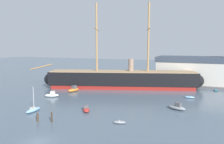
{
  "coord_description": "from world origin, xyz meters",
  "views": [
    {
      "loc": [
        22.91,
        -25.81,
        14.95
      ],
      "look_at": [
        -1.79,
        35.1,
        6.96
      ],
      "focal_mm": 35.2,
      "sensor_mm": 36.0,
      "label": 1
    }
  ],
  "objects_px": {
    "motorboat_alongside_bow": "(74,89)",
    "motorboat_distant_centre": "(143,79)",
    "motorboat_near_centre": "(86,109)",
    "dinghy_alongside_stern": "(190,97)",
    "sailboat_foreground_left": "(33,110)",
    "dinghy_foreground_right": "(120,122)",
    "dinghy_far_right": "(216,90)",
    "dockside_warehouse_right": "(222,72)",
    "motorboat_mid_left": "(52,95)",
    "tall_ship": "(122,79)",
    "mooring_piling_left_pair": "(38,117)",
    "motorboat_mid_right": "(177,107)",
    "mooring_piling_nearest": "(52,117)"
  },
  "relations": [
    {
      "from": "motorboat_alongside_bow",
      "to": "motorboat_distant_centre",
      "type": "distance_m",
      "value": 34.72
    },
    {
      "from": "motorboat_near_centre",
      "to": "dinghy_alongside_stern",
      "type": "relative_size",
      "value": 1.39
    },
    {
      "from": "sailboat_foreground_left",
      "to": "dinghy_foreground_right",
      "type": "bearing_deg",
      "value": 0.57
    },
    {
      "from": "motorboat_distant_centre",
      "to": "dinghy_foreground_right",
      "type": "bearing_deg",
      "value": -80.89
    },
    {
      "from": "dinghy_far_right",
      "to": "dinghy_alongside_stern",
      "type": "bearing_deg",
      "value": -118.35
    },
    {
      "from": "dinghy_foreground_right",
      "to": "dockside_warehouse_right",
      "type": "distance_m",
      "value": 55.58
    },
    {
      "from": "dinghy_foreground_right",
      "to": "motorboat_near_centre",
      "type": "bearing_deg",
      "value": 155.01
    },
    {
      "from": "dinghy_foreground_right",
      "to": "dinghy_alongside_stern",
      "type": "relative_size",
      "value": 0.98
    },
    {
      "from": "dinghy_foreground_right",
      "to": "sailboat_foreground_left",
      "type": "bearing_deg",
      "value": -179.43
    },
    {
      "from": "motorboat_alongside_bow",
      "to": "dockside_warehouse_right",
      "type": "distance_m",
      "value": 54.01
    },
    {
      "from": "dockside_warehouse_right",
      "to": "sailboat_foreground_left",
      "type": "bearing_deg",
      "value": -129.32
    },
    {
      "from": "motorboat_mid_left",
      "to": "dockside_warehouse_right",
      "type": "bearing_deg",
      "value": 38.77
    },
    {
      "from": "dinghy_alongside_stern",
      "to": "motorboat_alongside_bow",
      "type": "bearing_deg",
      "value": -172.83
    },
    {
      "from": "sailboat_foreground_left",
      "to": "motorboat_distant_centre",
      "type": "xyz_separation_m",
      "value": [
        12.21,
        53.4,
        0.02
      ]
    },
    {
      "from": "motorboat_mid_left",
      "to": "tall_ship",
      "type": "bearing_deg",
      "value": 54.52
    },
    {
      "from": "tall_ship",
      "to": "mooring_piling_left_pair",
      "type": "distance_m",
      "value": 38.84
    },
    {
      "from": "mooring_piling_left_pair",
      "to": "motorboat_mid_right",
      "type": "bearing_deg",
      "value": 37.01
    },
    {
      "from": "sailboat_foreground_left",
      "to": "motorboat_mid_left",
      "type": "relative_size",
      "value": 1.33
    },
    {
      "from": "dinghy_foreground_right",
      "to": "mooring_piling_nearest",
      "type": "height_order",
      "value": "mooring_piling_nearest"
    },
    {
      "from": "motorboat_distant_centre",
      "to": "mooring_piling_nearest",
      "type": "height_order",
      "value": "mooring_piling_nearest"
    },
    {
      "from": "motorboat_mid_right",
      "to": "motorboat_distant_centre",
      "type": "relative_size",
      "value": 1.25
    },
    {
      "from": "mooring_piling_left_pair",
      "to": "dockside_warehouse_right",
      "type": "xyz_separation_m",
      "value": [
        36.69,
        56.08,
        4.47
      ]
    },
    {
      "from": "tall_ship",
      "to": "motorboat_alongside_bow",
      "type": "height_order",
      "value": "tall_ship"
    },
    {
      "from": "motorboat_mid_left",
      "to": "mooring_piling_nearest",
      "type": "distance_m",
      "value": 22.07
    },
    {
      "from": "tall_ship",
      "to": "dockside_warehouse_right",
      "type": "height_order",
      "value": "tall_ship"
    },
    {
      "from": "dinghy_foreground_right",
      "to": "dockside_warehouse_right",
      "type": "height_order",
      "value": "dockside_warehouse_right"
    },
    {
      "from": "motorboat_mid_left",
      "to": "dinghy_far_right",
      "type": "distance_m",
      "value": 52.5
    },
    {
      "from": "dinghy_far_right",
      "to": "motorboat_distant_centre",
      "type": "distance_m",
      "value": 30.3
    },
    {
      "from": "dinghy_alongside_stern",
      "to": "dinghy_far_right",
      "type": "height_order",
      "value": "dinghy_alongside_stern"
    },
    {
      "from": "motorboat_mid_right",
      "to": "mooring_piling_nearest",
      "type": "bearing_deg",
      "value": -140.5
    },
    {
      "from": "tall_ship",
      "to": "sailboat_foreground_left",
      "type": "distance_m",
      "value": 35.17
    },
    {
      "from": "dinghy_alongside_stern",
      "to": "mooring_piling_nearest",
      "type": "relative_size",
      "value": 1.32
    },
    {
      "from": "mooring_piling_nearest",
      "to": "mooring_piling_left_pair",
      "type": "height_order",
      "value": "mooring_piling_nearest"
    },
    {
      "from": "mooring_piling_left_pair",
      "to": "dinghy_alongside_stern",
      "type": "bearing_deg",
      "value": 49.61
    },
    {
      "from": "dockside_warehouse_right",
      "to": "tall_ship",
      "type": "bearing_deg",
      "value": -151.77
    },
    {
      "from": "motorboat_alongside_bow",
      "to": "dinghy_far_right",
      "type": "height_order",
      "value": "motorboat_alongside_bow"
    },
    {
      "from": "dinghy_foreground_right",
      "to": "motorboat_mid_left",
      "type": "relative_size",
      "value": 0.61
    },
    {
      "from": "tall_ship",
      "to": "motorboat_alongside_bow",
      "type": "distance_m",
      "value": 17.28
    },
    {
      "from": "motorboat_near_centre",
      "to": "dockside_warehouse_right",
      "type": "xyz_separation_m",
      "value": [
        31.04,
        46.55,
        4.8
      ]
    },
    {
      "from": "motorboat_mid_right",
      "to": "dinghy_far_right",
      "type": "distance_m",
      "value": 28.59
    },
    {
      "from": "dinghy_alongside_stern",
      "to": "dockside_warehouse_right",
      "type": "bearing_deg",
      "value": 68.17
    },
    {
      "from": "motorboat_mid_right",
      "to": "mooring_piling_left_pair",
      "type": "distance_m",
      "value": 30.97
    },
    {
      "from": "motorboat_mid_right",
      "to": "dockside_warehouse_right",
      "type": "relative_size",
      "value": 0.09
    },
    {
      "from": "dinghy_far_right",
      "to": "dockside_warehouse_right",
      "type": "relative_size",
      "value": 0.05
    },
    {
      "from": "motorboat_mid_right",
      "to": "mooring_piling_nearest",
      "type": "distance_m",
      "value": 28.28
    },
    {
      "from": "dinghy_foreground_right",
      "to": "mooring_piling_left_pair",
      "type": "relative_size",
      "value": 1.55
    },
    {
      "from": "tall_ship",
      "to": "motorboat_distant_centre",
      "type": "xyz_separation_m",
      "value": [
        2.82,
        19.61,
        -2.65
      ]
    },
    {
      "from": "dinghy_far_right",
      "to": "mooring_piling_left_pair",
      "type": "distance_m",
      "value": 57.08
    },
    {
      "from": "tall_ship",
      "to": "dockside_warehouse_right",
      "type": "bearing_deg",
      "value": 28.23
    },
    {
      "from": "dinghy_foreground_right",
      "to": "motorboat_alongside_bow",
      "type": "bearing_deg",
      "value": 137.38
    }
  ]
}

